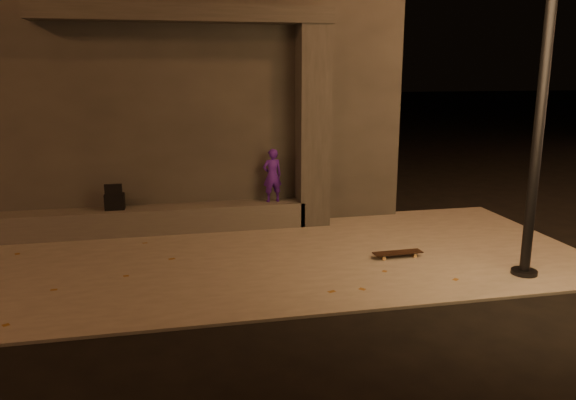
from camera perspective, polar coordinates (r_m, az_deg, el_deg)
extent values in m
plane|color=black|center=(6.87, -3.61, -11.68)|extent=(120.00, 120.00, 0.00)
cube|color=slate|center=(8.71, -5.60, -6.09)|extent=(11.00, 4.40, 0.04)
cube|color=#363431|center=(12.67, -12.89, 11.61)|extent=(9.00, 5.00, 5.20)
cube|color=#524F4A|center=(10.28, -15.12, -2.03)|extent=(6.00, 0.55, 0.45)
cube|color=#363431|center=(10.31, 2.52, 7.37)|extent=(0.55, 0.55, 3.60)
cube|color=#363431|center=(10.01, -10.36, 18.13)|extent=(5.00, 0.70, 0.28)
imported|color=#4A18A1|center=(10.27, -1.61, 2.52)|extent=(0.38, 0.28, 0.98)
cube|color=black|center=(10.22, -17.19, -0.16)|extent=(0.34, 0.22, 0.27)
cube|color=black|center=(10.17, -17.28, 1.13)|extent=(0.29, 0.05, 0.20)
cube|color=black|center=(8.86, 11.09, -5.26)|extent=(0.78, 0.23, 0.02)
cylinder|color=tan|center=(9.05, 12.36, -5.26)|extent=(0.05, 0.03, 0.05)
cylinder|color=tan|center=(8.93, 12.79, -5.55)|extent=(0.05, 0.03, 0.05)
cylinder|color=tan|center=(8.84, 9.35, -5.58)|extent=(0.05, 0.03, 0.05)
cylinder|color=tan|center=(8.71, 9.74, -5.88)|extent=(0.05, 0.03, 0.05)
cube|color=#99999E|center=(8.98, 12.58, -5.21)|extent=(0.06, 0.16, 0.02)
cube|color=#99999E|center=(8.77, 9.55, -5.53)|extent=(0.06, 0.16, 0.02)
cylinder|color=black|center=(8.26, 25.06, 16.20)|extent=(0.14, 0.14, 6.98)
cylinder|color=black|center=(8.72, 22.85, -6.88)|extent=(0.36, 0.36, 0.10)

